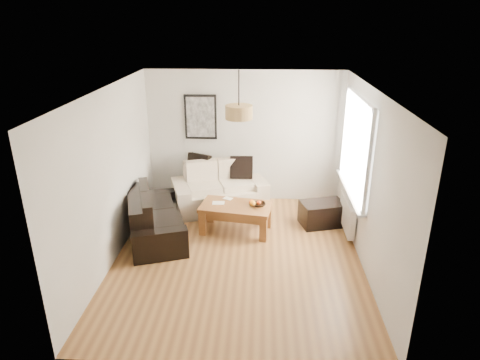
# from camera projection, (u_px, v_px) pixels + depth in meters

# --- Properties ---
(floor) EXTENTS (4.50, 4.50, 0.00)m
(floor) POSITION_uv_depth(u_px,v_px,m) (238.00, 256.00, 6.68)
(floor) COLOR brown
(floor) RESTS_ON ground
(ceiling) EXTENTS (3.80, 4.50, 0.00)m
(ceiling) POSITION_uv_depth(u_px,v_px,m) (238.00, 90.00, 5.72)
(ceiling) COLOR white
(ceiling) RESTS_ON floor
(wall_back) EXTENTS (3.80, 0.04, 2.60)m
(wall_back) POSITION_uv_depth(u_px,v_px,m) (245.00, 137.00, 8.29)
(wall_back) COLOR silver
(wall_back) RESTS_ON floor
(wall_front) EXTENTS (3.80, 0.04, 2.60)m
(wall_front) POSITION_uv_depth(u_px,v_px,m) (224.00, 264.00, 4.11)
(wall_front) COLOR silver
(wall_front) RESTS_ON floor
(wall_left) EXTENTS (0.04, 4.50, 2.60)m
(wall_left) POSITION_uv_depth(u_px,v_px,m) (111.00, 177.00, 6.30)
(wall_left) COLOR silver
(wall_left) RESTS_ON floor
(wall_right) EXTENTS (0.04, 4.50, 2.60)m
(wall_right) POSITION_uv_depth(u_px,v_px,m) (369.00, 182.00, 6.11)
(wall_right) COLOR silver
(wall_right) RESTS_ON floor
(window_bay) EXTENTS (0.14, 1.90, 1.60)m
(window_bay) POSITION_uv_depth(u_px,v_px,m) (357.00, 146.00, 6.74)
(window_bay) COLOR white
(window_bay) RESTS_ON wall_right
(radiator) EXTENTS (0.10, 0.90, 0.52)m
(radiator) POSITION_uv_depth(u_px,v_px,m) (347.00, 214.00, 7.19)
(radiator) COLOR white
(radiator) RESTS_ON wall_right
(poster) EXTENTS (0.62, 0.04, 0.87)m
(poster) POSITION_uv_depth(u_px,v_px,m) (201.00, 117.00, 8.16)
(poster) COLOR black
(poster) RESTS_ON wall_back
(pendant_shade) EXTENTS (0.40, 0.40, 0.20)m
(pendant_shade) POSITION_uv_depth(u_px,v_px,m) (239.00, 112.00, 6.14)
(pendant_shade) COLOR tan
(pendant_shade) RESTS_ON ceiling
(loveseat_cream) EXTENTS (1.97, 1.48, 0.87)m
(loveseat_cream) POSITION_uv_depth(u_px,v_px,m) (219.00, 187.00, 8.20)
(loveseat_cream) COLOR beige
(loveseat_cream) RESTS_ON floor
(sofa_leather) EXTENTS (1.36, 1.93, 0.76)m
(sofa_leather) POSITION_uv_depth(u_px,v_px,m) (156.00, 216.00, 7.15)
(sofa_leather) COLOR black
(sofa_leather) RESTS_ON floor
(coffee_table) EXTENTS (1.29, 0.84, 0.49)m
(coffee_table) POSITION_uv_depth(u_px,v_px,m) (236.00, 218.00, 7.37)
(coffee_table) COLOR brown
(coffee_table) RESTS_ON floor
(ottoman) EXTENTS (0.85, 0.67, 0.43)m
(ottoman) POSITION_uv_depth(u_px,v_px,m) (322.00, 214.00, 7.60)
(ottoman) COLOR black
(ottoman) RESTS_ON floor
(cushion_left) EXTENTS (0.49, 0.34, 0.47)m
(cushion_left) POSITION_uv_depth(u_px,v_px,m) (199.00, 166.00, 8.29)
(cushion_left) COLOR black
(cushion_left) RESTS_ON loveseat_cream
(cushion_right) EXTENTS (0.44, 0.14, 0.44)m
(cushion_right) POSITION_uv_depth(u_px,v_px,m) (241.00, 167.00, 8.25)
(cushion_right) COLOR black
(cushion_right) RESTS_ON loveseat_cream
(fruit_bowl) EXTENTS (0.27, 0.27, 0.06)m
(fruit_bowl) POSITION_uv_depth(u_px,v_px,m) (259.00, 204.00, 7.23)
(fruit_bowl) COLOR black
(fruit_bowl) RESTS_ON coffee_table
(orange_a) EXTENTS (0.12, 0.12, 0.09)m
(orange_a) POSITION_uv_depth(u_px,v_px,m) (253.00, 203.00, 7.25)
(orange_a) COLOR #FF9D15
(orange_a) RESTS_ON fruit_bowl
(orange_b) EXTENTS (0.08, 0.08, 0.07)m
(orange_b) POSITION_uv_depth(u_px,v_px,m) (259.00, 203.00, 7.28)
(orange_b) COLOR #D84312
(orange_b) RESTS_ON fruit_bowl
(orange_c) EXTENTS (0.10, 0.10, 0.09)m
(orange_c) POSITION_uv_depth(u_px,v_px,m) (252.00, 202.00, 7.30)
(orange_c) COLOR #FF5915
(orange_c) RESTS_ON fruit_bowl
(papers) EXTENTS (0.21, 0.15, 0.01)m
(papers) POSITION_uv_depth(u_px,v_px,m) (218.00, 203.00, 7.35)
(papers) COLOR white
(papers) RESTS_ON coffee_table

